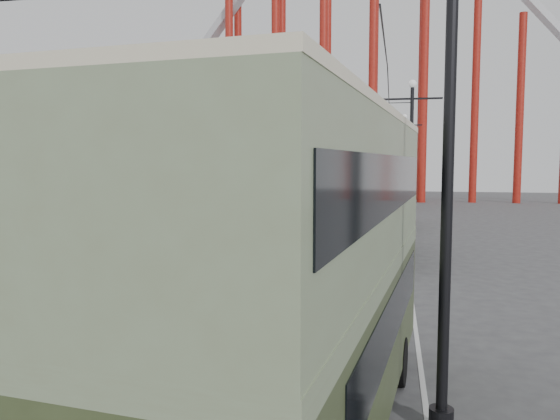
% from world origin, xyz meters
% --- Properties ---
extents(ground, '(160.00, 160.00, 0.00)m').
position_xyz_m(ground, '(0.00, 0.00, 0.00)').
color(ground, '#434345').
rests_on(ground, ground).
extents(road_markings, '(12.52, 120.00, 0.01)m').
position_xyz_m(road_markings, '(-0.86, 19.70, 0.01)').
color(road_markings, silver).
rests_on(road_markings, ground).
extents(lamp_post_mid, '(3.20, 0.44, 9.32)m').
position_xyz_m(lamp_post_mid, '(5.60, 18.00, 4.68)').
color(lamp_post_mid, black).
rests_on(lamp_post_mid, ground).
extents(lamp_post_far, '(3.20, 0.44, 9.32)m').
position_xyz_m(lamp_post_far, '(5.60, 40.00, 4.68)').
color(lamp_post_far, black).
rests_on(lamp_post_far, ground).
extents(lamp_post_distant, '(3.20, 0.44, 9.32)m').
position_xyz_m(lamp_post_distant, '(5.60, 62.00, 4.68)').
color(lamp_post_distant, black).
rests_on(lamp_post_distant, ground).
extents(roller_coaster, '(52.95, 5.00, 55.48)m').
position_xyz_m(roller_coaster, '(-2.49, 56.89, 22.92)').
color(roller_coaster, maroon).
rests_on(roller_coaster, ground).
extents(fairground_shed, '(22.00, 10.00, 5.00)m').
position_xyz_m(fairground_shed, '(-6.00, 47.00, 2.50)').
color(fairground_shed, gray).
rests_on(fairground_shed, ground).
extents(double_decker_bus, '(3.85, 10.93, 5.75)m').
position_xyz_m(double_decker_bus, '(3.34, -3.77, 3.22)').
color(double_decker_bus, '#353F21').
rests_on(double_decker_bus, ground).
extents(single_decker_green, '(4.10, 11.68, 3.23)m').
position_xyz_m(single_decker_green, '(3.07, 16.74, 1.82)').
color(single_decker_green, gray).
rests_on(single_decker_green, ground).
extents(single_decker_cream, '(3.06, 9.43, 2.88)m').
position_xyz_m(single_decker_cream, '(3.92, 29.18, 1.62)').
color(single_decker_cream, beige).
rests_on(single_decker_cream, ground).
extents(pedestrian, '(0.84, 0.74, 1.95)m').
position_xyz_m(pedestrian, '(2.92, 12.04, 0.97)').
color(pedestrian, black).
rests_on(pedestrian, ground).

